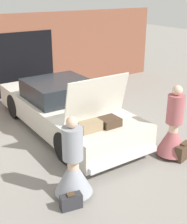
% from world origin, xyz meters
% --- Properties ---
extents(ground_plane, '(40.00, 40.00, 0.00)m').
position_xyz_m(ground_plane, '(0.00, 0.00, 0.00)').
color(ground_plane, gray).
extents(garage_wall_back, '(12.00, 0.14, 2.80)m').
position_xyz_m(garage_wall_back, '(0.00, 3.50, 1.39)').
color(garage_wall_back, brown).
rests_on(garage_wall_back, ground_plane).
extents(car, '(1.89, 5.08, 1.82)m').
position_xyz_m(car, '(-0.00, 0.02, 0.58)').
color(car, silver).
rests_on(car, ground_plane).
extents(person_left, '(0.71, 0.71, 1.58)m').
position_xyz_m(person_left, '(-1.30, -2.65, 0.55)').
color(person_left, beige).
rests_on(person_left, ground_plane).
extents(person_right, '(0.71, 0.71, 1.68)m').
position_xyz_m(person_right, '(1.30, -2.63, 0.59)').
color(person_right, beige).
rests_on(person_right, ground_plane).
extents(suitcase_beside_left_person, '(0.41, 0.23, 0.30)m').
position_xyz_m(suitcase_beside_left_person, '(-1.53, -2.95, 0.14)').
color(suitcase_beside_left_person, '#2D2D33').
rests_on(suitcase_beside_left_person, ground_plane).
extents(suitcase_beside_right_person, '(0.51, 0.28, 0.39)m').
position_xyz_m(suitcase_beside_right_person, '(1.40, -2.88, 0.18)').
color(suitcase_beside_right_person, '#473323').
rests_on(suitcase_beside_right_person, ground_plane).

